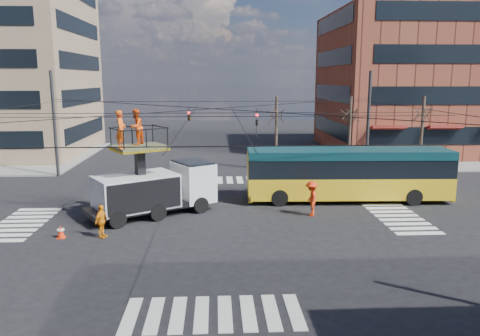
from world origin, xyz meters
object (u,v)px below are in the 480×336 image
(traffic_cone, at_px, (61,232))
(worker_ground, at_px, (101,221))
(city_bus, at_px, (348,173))
(flagger, at_px, (311,198))
(utility_truck, at_px, (154,179))

(traffic_cone, bearing_deg, worker_ground, -1.35)
(city_bus, xyz_separation_m, flagger, (-2.85, -3.08, -0.76))
(flagger, bearing_deg, traffic_cone, -73.91)
(utility_truck, bearing_deg, flagger, -36.22)
(traffic_cone, height_order, flagger, flagger)
(city_bus, bearing_deg, flagger, -130.75)
(city_bus, relative_size, flagger, 6.39)
(city_bus, bearing_deg, worker_ground, -153.47)
(utility_truck, relative_size, city_bus, 0.58)
(city_bus, xyz_separation_m, worker_ground, (-13.46, -6.14, -0.93))
(city_bus, height_order, worker_ground, city_bus)
(city_bus, height_order, flagger, city_bus)
(utility_truck, height_order, city_bus, utility_truck)
(traffic_cone, height_order, worker_ground, worker_ground)
(worker_ground, bearing_deg, utility_truck, -8.56)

